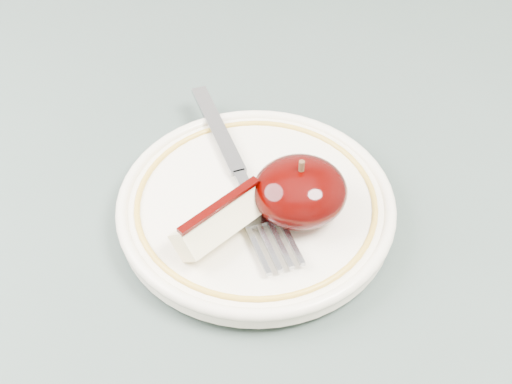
{
  "coord_description": "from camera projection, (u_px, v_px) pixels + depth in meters",
  "views": [
    {
      "loc": [
        -0.01,
        -0.31,
        1.14
      ],
      "look_at": [
        0.04,
        0.03,
        0.78
      ],
      "focal_mm": 50.0,
      "sensor_mm": 36.0,
      "label": 1
    }
  ],
  "objects": [
    {
      "name": "plate",
      "position": [
        256.0,
        205.0,
        0.51
      ],
      "size": [
        0.2,
        0.2,
        0.02
      ],
      "color": "#F4ECCD",
      "rests_on": "table"
    },
    {
      "name": "apple_half",
      "position": [
        300.0,
        191.0,
        0.49
      ],
      "size": [
        0.07,
        0.06,
        0.05
      ],
      "color": "black",
      "rests_on": "plate"
    },
    {
      "name": "table",
      "position": [
        213.0,
        325.0,
        0.56
      ],
      "size": [
        0.9,
        0.9,
        0.75
      ],
      "color": "brown",
      "rests_on": "ground"
    },
    {
      "name": "fork",
      "position": [
        240.0,
        174.0,
        0.52
      ],
      "size": [
        0.06,
        0.2,
        0.0
      ],
      "rotation": [
        0.0,
        0.0,
        1.77
      ],
      "color": "gray",
      "rests_on": "plate"
    },
    {
      "name": "apple_wedge",
      "position": [
        220.0,
        221.0,
        0.47
      ],
      "size": [
        0.07,
        0.06,
        0.03
      ],
      "rotation": [
        0.0,
        0.0,
        0.62
      ],
      "color": "#F4EBB4",
      "rests_on": "plate"
    }
  ]
}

